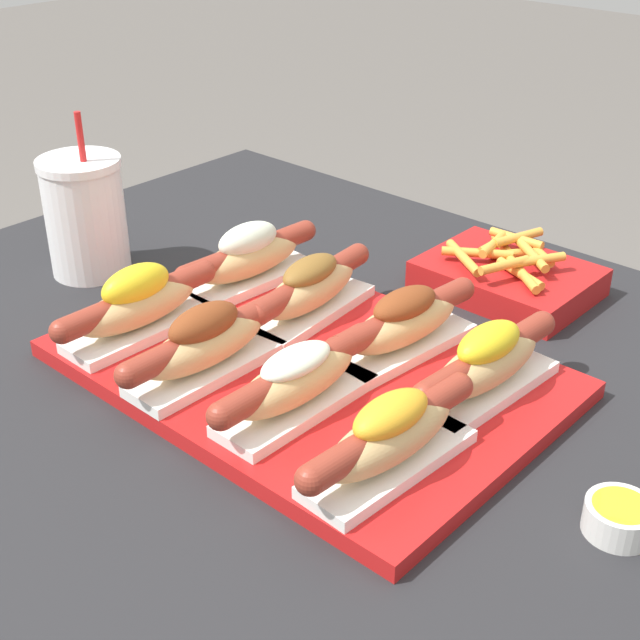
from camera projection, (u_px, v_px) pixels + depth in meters
name	position (u px, v px, depth m)	size (l,w,h in m)	color
serving_tray	(307.00, 368.00, 0.92)	(0.49, 0.34, 0.02)	red
hot_dog_0	(138.00, 304.00, 0.95)	(0.06, 0.21, 0.08)	white
hot_dog_1	(205.00, 343.00, 0.88)	(0.06, 0.21, 0.08)	white
hot_dog_2	(296.00, 381.00, 0.82)	(0.06, 0.21, 0.07)	white
hot_dog_3	(390.00, 437.00, 0.75)	(0.07, 0.21, 0.07)	white
hot_dog_4	(249.00, 257.00, 1.05)	(0.07, 0.21, 0.08)	white
hot_dog_5	(310.00, 289.00, 0.99)	(0.08, 0.21, 0.07)	white
hot_dog_6	(404.00, 323.00, 0.92)	(0.08, 0.21, 0.07)	white
hot_dog_7	(487.00, 363.00, 0.85)	(0.07, 0.21, 0.07)	white
sauce_bowl	(620.00, 517.00, 0.71)	(0.06, 0.06, 0.03)	silver
drink_cup	(85.00, 216.00, 1.11)	(0.10, 0.10, 0.21)	white
fries_basket	(508.00, 276.00, 1.08)	(0.20, 0.15, 0.06)	#B21919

